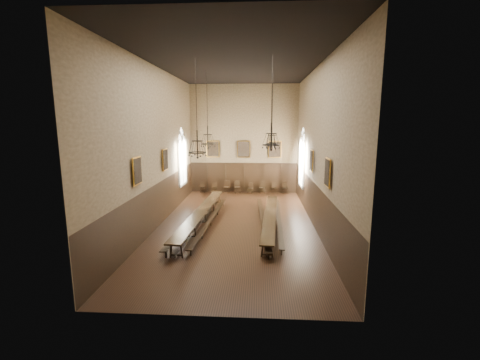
# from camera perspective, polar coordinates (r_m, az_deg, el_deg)

# --- Properties ---
(floor) EXTENTS (9.00, 18.00, 0.02)m
(floor) POSITION_cam_1_polar(r_m,az_deg,el_deg) (18.96, -0.66, -8.02)
(floor) COLOR black
(floor) RESTS_ON ground
(ceiling) EXTENTS (9.00, 18.00, 0.02)m
(ceiling) POSITION_cam_1_polar(r_m,az_deg,el_deg) (18.26, -0.73, 19.95)
(ceiling) COLOR black
(ceiling) RESTS_ON ground
(wall_back) EXTENTS (9.00, 0.02, 9.00)m
(wall_back) POSITION_cam_1_polar(r_m,az_deg,el_deg) (27.03, 0.68, 7.22)
(wall_back) COLOR #8E7A57
(wall_back) RESTS_ON ground
(wall_front) EXTENTS (9.00, 0.02, 9.00)m
(wall_front) POSITION_cam_1_polar(r_m,az_deg,el_deg) (9.15, -4.72, 1.17)
(wall_front) COLOR #8E7A57
(wall_front) RESTS_ON ground
(wall_left) EXTENTS (0.02, 18.00, 9.00)m
(wall_left) POSITION_cam_1_polar(r_m,az_deg,el_deg) (18.92, -14.51, 5.58)
(wall_left) COLOR #8E7A57
(wall_left) RESTS_ON ground
(wall_right) EXTENTS (0.02, 18.00, 9.00)m
(wall_right) POSITION_cam_1_polar(r_m,az_deg,el_deg) (18.30, 13.60, 5.47)
(wall_right) COLOR #8E7A57
(wall_right) RESTS_ON ground
(wainscot_panelling) EXTENTS (9.00, 18.00, 2.50)m
(wainscot_panelling) POSITION_cam_1_polar(r_m,az_deg,el_deg) (18.60, -0.67, -4.33)
(wainscot_panelling) COLOR black
(wainscot_panelling) RESTS_ON floor
(table_left) EXTENTS (1.35, 10.71, 0.83)m
(table_left) POSITION_cam_1_polar(r_m,az_deg,el_deg) (19.13, -6.84, -6.59)
(table_left) COLOR black
(table_left) RESTS_ON floor
(table_right) EXTENTS (1.27, 9.38, 0.73)m
(table_right) POSITION_cam_1_polar(r_m,az_deg,el_deg) (18.59, 5.38, -7.23)
(table_right) COLOR black
(table_right) RESTS_ON floor
(bench_left_outer) EXTENTS (0.75, 10.51, 0.47)m
(bench_left_outer) POSITION_cam_1_polar(r_m,az_deg,el_deg) (19.24, -8.41, -6.88)
(bench_left_outer) COLOR black
(bench_left_outer) RESTS_ON floor
(bench_left_inner) EXTENTS (0.84, 9.38, 0.42)m
(bench_left_inner) POSITION_cam_1_polar(r_m,az_deg,el_deg) (18.85, -5.23, -7.29)
(bench_left_inner) COLOR black
(bench_left_inner) RESTS_ON floor
(bench_right_inner) EXTENTS (0.73, 9.91, 0.45)m
(bench_right_inner) POSITION_cam_1_polar(r_m,az_deg,el_deg) (18.71, 4.07, -7.35)
(bench_right_inner) COLOR black
(bench_right_inner) RESTS_ON floor
(bench_right_outer) EXTENTS (0.54, 9.18, 0.41)m
(bench_right_outer) POSITION_cam_1_polar(r_m,az_deg,el_deg) (18.89, 6.88, -7.29)
(bench_right_outer) COLOR black
(bench_right_outer) RESTS_ON floor
(chair_0) EXTENTS (0.44, 0.44, 0.88)m
(chair_0) POSITION_cam_1_polar(r_m,az_deg,el_deg) (27.59, -6.68, -1.67)
(chair_0) COLOR black
(chair_0) RESTS_ON floor
(chair_1) EXTENTS (0.44, 0.44, 0.87)m
(chair_1) POSITION_cam_1_polar(r_m,az_deg,el_deg) (27.32, -4.48, -1.75)
(chair_1) COLOR black
(chair_1) RESTS_ON floor
(chair_2) EXTENTS (0.55, 0.55, 1.04)m
(chair_2) POSITION_cam_1_polar(r_m,az_deg,el_deg) (27.23, -2.40, -1.66)
(chair_2) COLOR black
(chair_2) RESTS_ON floor
(chair_3) EXTENTS (0.55, 0.55, 1.03)m
(chair_3) POSITION_cam_1_polar(r_m,az_deg,el_deg) (27.22, -0.47, -1.66)
(chair_3) COLOR black
(chair_3) RESTS_ON floor
(chair_4) EXTENTS (0.50, 0.50, 0.90)m
(chair_4) POSITION_cam_1_polar(r_m,az_deg,el_deg) (27.15, 1.83, -1.78)
(chair_4) COLOR black
(chair_4) RESTS_ON floor
(chair_5) EXTENTS (0.47, 0.47, 1.02)m
(chair_5) POSITION_cam_1_polar(r_m,az_deg,el_deg) (27.09, 3.96, -1.75)
(chair_5) COLOR black
(chair_5) RESTS_ON floor
(chair_6) EXTENTS (0.52, 0.52, 0.93)m
(chair_6) POSITION_cam_1_polar(r_m,az_deg,el_deg) (27.15, 6.14, -1.82)
(chair_6) COLOR black
(chair_6) RESTS_ON floor
(chair_7) EXTENTS (0.54, 0.54, 0.98)m
(chair_7) POSITION_cam_1_polar(r_m,az_deg,el_deg) (27.19, 7.99, -1.81)
(chair_7) COLOR black
(chair_7) RESTS_ON floor
(chandelier_back_left) EXTENTS (0.91, 0.91, 4.58)m
(chandelier_back_left) POSITION_cam_1_polar(r_m,az_deg,el_deg) (20.36, -5.75, 7.19)
(chandelier_back_left) COLOR black
(chandelier_back_left) RESTS_ON ceiling
(chandelier_back_right) EXTENTS (0.81, 0.81, 4.54)m
(chandelier_back_right) POSITION_cam_1_polar(r_m,az_deg,el_deg) (20.25, 5.69, 7.32)
(chandelier_back_right) COLOR black
(chandelier_back_right) RESTS_ON ceiling
(chandelier_front_left) EXTENTS (0.90, 0.90, 4.73)m
(chandelier_front_left) POSITION_cam_1_polar(r_m,az_deg,el_deg) (16.24, -7.59, 5.89)
(chandelier_front_left) COLOR black
(chandelier_front_left) RESTS_ON ceiling
(chandelier_front_right) EXTENTS (0.85, 0.85, 4.30)m
(chandelier_front_right) POSITION_cam_1_polar(r_m,az_deg,el_deg) (15.57, 5.56, 7.26)
(chandelier_front_right) COLOR black
(chandelier_front_right) RESTS_ON ceiling
(portrait_back_0) EXTENTS (1.10, 0.12, 1.40)m
(portrait_back_0) POSITION_cam_1_polar(r_m,az_deg,el_deg) (27.21, -4.84, 5.51)
(portrait_back_0) COLOR gold
(portrait_back_0) RESTS_ON wall_back
(portrait_back_1) EXTENTS (1.10, 0.12, 1.40)m
(portrait_back_1) POSITION_cam_1_polar(r_m,az_deg,el_deg) (26.96, 0.66, 5.51)
(portrait_back_1) COLOR gold
(portrait_back_1) RESTS_ON wall_back
(portrait_back_2) EXTENTS (1.10, 0.12, 1.40)m
(portrait_back_2) POSITION_cam_1_polar(r_m,az_deg,el_deg) (26.96, 6.21, 5.45)
(portrait_back_2) COLOR gold
(portrait_back_2) RESTS_ON wall_back
(portrait_left_0) EXTENTS (0.12, 1.00, 1.30)m
(portrait_left_0) POSITION_cam_1_polar(r_m,az_deg,el_deg) (19.91, -13.18, 3.54)
(portrait_left_0) COLOR gold
(portrait_left_0) RESTS_ON wall_left
(portrait_left_1) EXTENTS (0.12, 1.00, 1.30)m
(portrait_left_1) POSITION_cam_1_polar(r_m,az_deg,el_deg) (15.69, -17.82, 1.56)
(portrait_left_1) COLOR gold
(portrait_left_1) RESTS_ON wall_left
(portrait_right_0) EXTENTS (0.12, 1.00, 1.30)m
(portrait_right_0) POSITION_cam_1_polar(r_m,az_deg,el_deg) (19.34, 12.61, 3.37)
(portrait_right_0) COLOR gold
(portrait_right_0) RESTS_ON wall_right
(portrait_right_1) EXTENTS (0.12, 1.00, 1.30)m
(portrait_right_1) POSITION_cam_1_polar(r_m,az_deg,el_deg) (14.95, 15.31, 1.28)
(portrait_right_1) COLOR gold
(portrait_right_1) RESTS_ON wall_right
(window_right) EXTENTS (0.20, 2.20, 4.60)m
(window_right) POSITION_cam_1_polar(r_m,az_deg,el_deg) (23.80, 11.00, 3.96)
(window_right) COLOR white
(window_right) RESTS_ON wall_right
(window_left) EXTENTS (0.20, 2.20, 4.60)m
(window_left) POSITION_cam_1_polar(r_m,az_deg,el_deg) (24.27, -10.26, 4.10)
(window_left) COLOR white
(window_left) RESTS_ON wall_left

